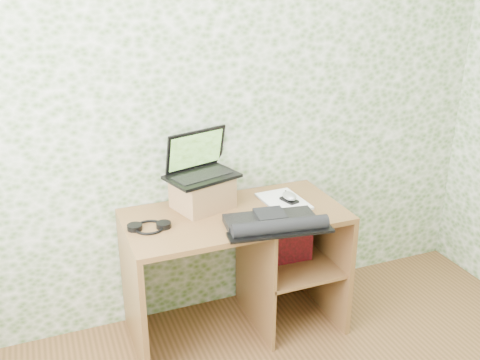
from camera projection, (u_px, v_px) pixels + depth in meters
name	position (u px, v px, depth m)	size (l,w,h in m)	color
wall_back	(215.00, 102.00, 2.97)	(3.50, 3.50, 0.00)	white
desk	(246.00, 252.00, 3.06)	(1.20, 0.60, 0.75)	brown
riser	(202.00, 193.00, 2.95)	(0.29, 0.24, 0.18)	#946242
laptop	(200.00, 166.00, 2.93)	(0.43, 0.36, 0.25)	black
keyboard	(275.00, 223.00, 2.74)	(0.55, 0.34, 0.08)	black
headphones	(149.00, 227.00, 2.74)	(0.22, 0.19, 0.03)	black
notepad	(284.00, 201.00, 3.04)	(0.22, 0.31, 0.01)	white
mouse	(289.00, 198.00, 3.02)	(0.07, 0.11, 0.04)	#B7B7BA
pen	(286.00, 196.00, 3.09)	(0.01, 0.01, 0.15)	black
red_box	(288.00, 235.00, 3.09)	(0.28, 0.09, 0.33)	maroon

